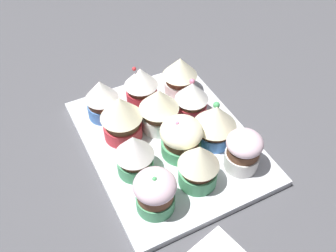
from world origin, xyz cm
name	(u,v)px	position (x,y,z in cm)	size (l,w,h in cm)	color
ground_plane	(168,150)	(0.00, 0.00, -1.50)	(180.00, 180.00, 3.00)	#4C4C51
baking_tray	(168,141)	(0.00, 0.00, 0.60)	(31.75, 25.06, 1.20)	silver
cupcake_0	(243,151)	(-9.85, -7.34, 4.63)	(5.42, 5.42, 6.66)	white
cupcake_1	(215,123)	(-3.46, -6.42, 5.07)	(6.81, 6.81, 7.64)	#477AC6
cupcake_2	(192,99)	(3.37, -6.14, 4.74)	(5.60, 5.60, 7.16)	#D1333D
cupcake_3	(180,74)	(9.71, -7.31, 5.04)	(6.19, 6.19, 7.23)	white
cupcake_4	(196,165)	(-9.44, 0.42, 5.19)	(5.95, 5.95, 7.73)	#4C9E6B
cupcake_5	(181,137)	(-3.31, -0.56, 4.49)	(6.56, 6.56, 6.63)	#4C9E6B
cupcake_6	(157,109)	(3.16, 0.37, 5.40)	(6.47, 6.47, 7.96)	white
cupcake_7	(139,86)	(10.17, 0.46, 4.98)	(5.84, 5.84, 7.51)	#D1333D
cupcake_8	(155,192)	(-10.47, 7.28, 4.65)	(5.84, 5.84, 6.84)	#4C9E6B
cupcake_9	(134,154)	(-3.47, 7.22, 5.05)	(5.80, 5.80, 7.42)	#4C9E6B
cupcake_10	(121,117)	(3.99, 6.13, 5.47)	(6.69, 6.69, 8.17)	#D1333D
cupcake_11	(102,98)	(9.89, 7.22, 5.02)	(5.60, 5.60, 7.44)	#477AC6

